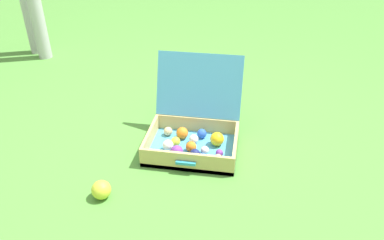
# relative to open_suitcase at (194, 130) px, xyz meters

# --- Properties ---
(ground_plane) EXTENTS (16.00, 16.00, 0.00)m
(ground_plane) POSITION_rel_open_suitcase_xyz_m (-0.01, -0.08, -0.11)
(ground_plane) COLOR #4C8C38
(open_suitcase) EXTENTS (0.53, 0.57, 0.50)m
(open_suitcase) POSITION_rel_open_suitcase_xyz_m (0.00, 0.00, 0.00)
(open_suitcase) COLOR #4799C6
(open_suitcase) RESTS_ON ground
(stray_ball_on_grass) EXTENTS (0.10, 0.10, 0.10)m
(stray_ball_on_grass) POSITION_rel_open_suitcase_xyz_m (-0.39, -0.53, -0.06)
(stray_ball_on_grass) COLOR #CCDB38
(stray_ball_on_grass) RESTS_ON ground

